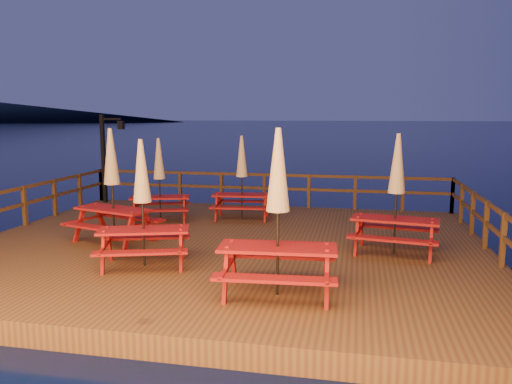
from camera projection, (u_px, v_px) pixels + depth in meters
The scene contains 11 objects.
ground at pixel (227, 259), 11.84m from camera, with size 500.00×500.00×0.00m, color black.
deck at pixel (227, 251), 11.81m from camera, with size 12.00×10.00×0.40m, color #4E2C19.
deck_piles at pixel (227, 272), 11.88m from camera, with size 11.44×9.44×1.40m.
railing at pixel (243, 199), 13.38m from camera, with size 11.80×9.75×1.10m.
lamp_post at pixel (107, 150), 16.97m from camera, with size 0.85×0.18×3.00m.
picnic_table_0 at pixel (159, 178), 14.02m from camera, with size 1.97×1.77×2.35m.
picnic_table_1 at pixel (242, 176), 14.32m from camera, with size 1.81×1.55×2.41m.
picnic_table_2 at pixel (143, 201), 9.79m from camera, with size 2.13×1.92×2.54m.
picnic_table_3 at pixel (278, 210), 8.19m from camera, with size 2.07×1.75×2.80m.
picnic_table_4 at pixel (396, 192), 10.67m from camera, with size 2.04×1.77×2.61m.
picnic_table_5 at pixel (112, 184), 11.70m from camera, with size 2.26×2.04×2.69m.
Camera 1 is at (2.99, -11.07, 3.41)m, focal length 35.00 mm.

